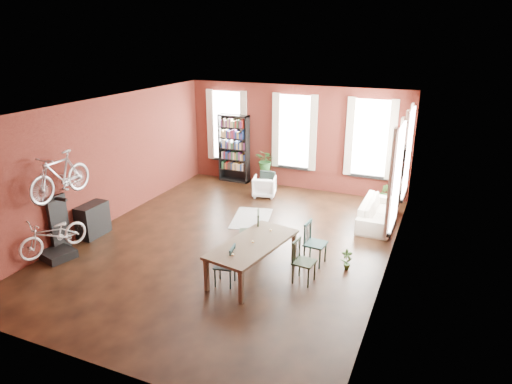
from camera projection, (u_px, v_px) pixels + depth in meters
The scene contains 19 objects.
room at pixel (252, 150), 10.42m from camera, with size 9.00×9.04×3.22m.
dining_table at pixel (253, 259), 9.22m from camera, with size 0.96×2.11×0.72m, color brown.
dining_chair_a at pixel (225, 265), 8.86m from camera, with size 0.38×0.38×0.82m, color #193537.
dining_chair_b at pixel (249, 233), 10.10m from camera, with size 0.45×0.45×0.98m, color black.
dining_chair_c at pixel (304, 262), 8.92m from camera, with size 0.41×0.41×0.88m, color black.
dining_chair_d at pixel (315, 244), 9.63m from camera, with size 0.43×0.43×0.93m, color #163230.
bookshelf at pixel (234, 149), 14.80m from camera, with size 1.00×0.32×2.20m, color black.
white_armchair at pixel (264, 185), 13.66m from camera, with size 0.65×0.61×0.67m, color white.
cream_sofa at pixel (379, 208), 11.71m from camera, with size 2.08×0.61×0.81m, color beige.
striped_rug at pixel (251, 218), 12.11m from camera, with size 0.95×1.52×0.01m, color black.
bike_trainer at pixel (58, 254), 9.98m from camera, with size 0.62×0.62×0.18m, color black.
bike_wall_rack at pixel (59, 223), 10.19m from camera, with size 0.16×0.60×1.30m, color black.
console_table at pixel (93, 220), 11.00m from camera, with size 0.40×0.80×0.80m, color black.
plant_stand at pixel (266, 178), 14.57m from camera, with size 0.26×0.26×0.52m, color black.
plant_by_sofa at pixel (384, 198), 13.19m from camera, with size 0.33×0.60×0.27m, color #356327.
plant_small at pixel (346, 266), 9.50m from camera, with size 0.24×0.45×0.16m, color #355F26.
bicycle_floor at pixel (51, 219), 9.66m from camera, with size 0.53×0.80×1.53m, color beige.
bicycle_hung at pixel (58, 161), 9.60m from camera, with size 0.47×1.00×1.66m, color #A5A8AD.
plant_on_stand at pixel (266, 163), 14.36m from camera, with size 0.61×0.68×0.53m, color #235522.
Camera 1 is at (4.35, -8.66, 4.71)m, focal length 32.00 mm.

